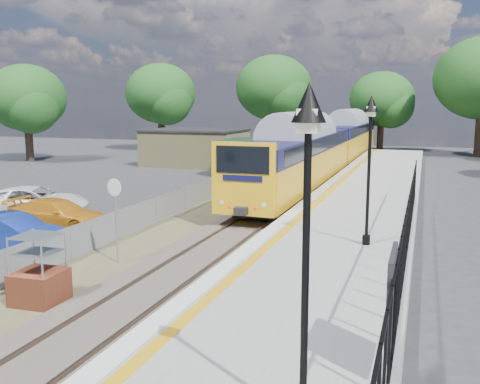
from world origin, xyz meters
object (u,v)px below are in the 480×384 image
at_px(speed_sign, 115,206).
at_px(car_white, 33,202).
at_px(train, 330,143).
at_px(brick_plinth, 39,271).
at_px(victorian_lamp_north, 370,135).
at_px(car_blue, 12,233).
at_px(car_yellow, 58,214).
at_px(victorian_lamp_south, 307,178).

bearing_deg(speed_sign, car_white, 158.03).
xyz_separation_m(train, brick_plinth, (-2.50, -29.68, -1.42)).
height_order(victorian_lamp_north, car_white, victorian_lamp_north).
xyz_separation_m(train, speed_sign, (-2.50, -25.93, -0.37)).
distance_m(car_blue, car_yellow, 3.62).
bearing_deg(victorian_lamp_north, victorian_lamp_south, -88.85).
xyz_separation_m(victorian_lamp_north, brick_plinth, (-7.80, -5.64, -3.38)).
height_order(victorian_lamp_north, car_yellow, victorian_lamp_north).
bearing_deg(brick_plinth, train, 85.19).
height_order(victorian_lamp_south, brick_plinth, victorian_lamp_south).
relative_size(victorian_lamp_north, car_white, 0.90).
bearing_deg(car_yellow, victorian_lamp_north, -100.93).
xyz_separation_m(victorian_lamp_south, victorian_lamp_north, (-0.20, 10.00, 0.00)).
height_order(speed_sign, car_blue, speed_sign).
distance_m(victorian_lamp_north, car_yellow, 13.62).
bearing_deg(car_yellow, speed_sign, -128.41).
xyz_separation_m(victorian_lamp_north, car_blue, (-12.22, -1.74, -3.61)).
bearing_deg(car_white, car_yellow, -141.43).
bearing_deg(speed_sign, brick_plinth, -77.47).
bearing_deg(car_white, brick_plinth, -157.93).
relative_size(train, brick_plinth, 21.32).
height_order(victorian_lamp_south, train, victorian_lamp_south).
bearing_deg(brick_plinth, victorian_lamp_north, 35.85).
relative_size(victorian_lamp_north, car_yellow, 1.05).
distance_m(speed_sign, car_white, 9.67).
bearing_deg(victorian_lamp_south, train, 99.18).
height_order(brick_plinth, car_blue, brick_plinth).
bearing_deg(train, speed_sign, -95.51).
height_order(victorian_lamp_south, car_white, victorian_lamp_south).
height_order(victorian_lamp_south, speed_sign, victorian_lamp_south).
bearing_deg(car_blue, victorian_lamp_south, -127.31).
relative_size(victorian_lamp_south, train, 0.11).
height_order(train, car_white, train).
distance_m(train, car_yellow, 23.60).
relative_size(victorian_lamp_south, car_blue, 1.11).
relative_size(victorian_lamp_north, speed_sign, 1.60).
distance_m(train, brick_plinth, 29.82).
distance_m(victorian_lamp_south, car_blue, 15.35).
relative_size(brick_plinth, speed_sign, 0.67).
bearing_deg(car_white, train, -45.56).
distance_m(victorian_lamp_north, speed_sign, 8.36).
distance_m(brick_plinth, car_yellow, 9.07).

